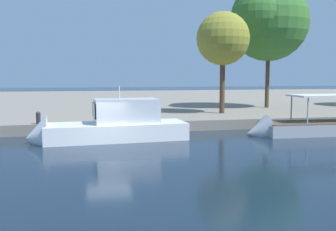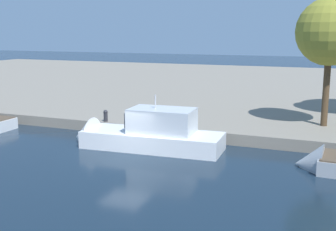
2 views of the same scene
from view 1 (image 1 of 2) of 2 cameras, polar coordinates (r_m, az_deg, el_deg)
name	(u,v)px [view 1 (image 1 of 2)]	position (r m, az deg, el deg)	size (l,w,h in m)	color
ground_plane	(108,148)	(21.51, -8.95, -4.79)	(220.00, 220.00, 0.00)	#142333
dock_promenade	(95,102)	(53.81, -10.88, 2.07)	(120.00, 55.00, 0.76)	gray
motor_yacht_2	(107,129)	(23.82, -9.19, -2.01)	(9.84, 3.42, 4.43)	white
tour_boat_3	(326,130)	(28.37, 22.69, -1.96)	(12.44, 3.03, 3.76)	#9EA3A8
mooring_bollard_0	(38,117)	(26.85, -18.94, -0.26)	(0.32, 0.32, 0.86)	#2D2D33
tree_0	(223,38)	(33.25, 8.22, 11.53)	(4.53, 4.53, 8.76)	#4C3823
tree_1	(266,22)	(39.76, 14.50, 13.53)	(8.24, 7.81, 12.49)	#4C3823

